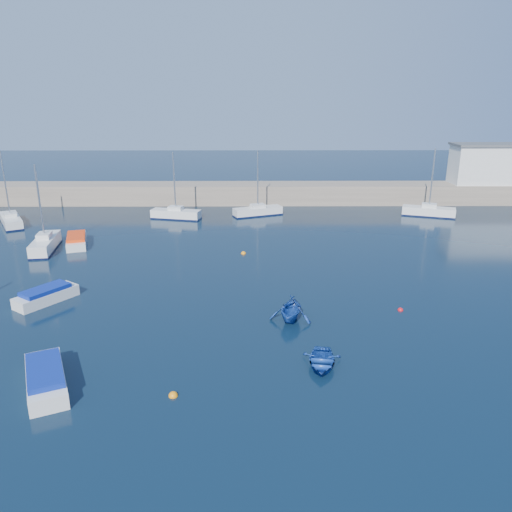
{
  "coord_description": "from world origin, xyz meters",
  "views": [
    {
      "loc": [
        -1.86,
        -20.78,
        14.4
      ],
      "look_at": [
        -1.57,
        17.98,
        1.6
      ],
      "focal_mm": 35.0,
      "sensor_mm": 36.0,
      "label": 1
    }
  ],
  "objects_px": {
    "harbor_office": "(491,165)",
    "motorboat_0": "(46,378)",
    "dinghy_left": "(291,309)",
    "motorboat_2": "(77,240)",
    "sailboat_3": "(45,243)",
    "motorboat_1": "(46,295)",
    "dinghy_center": "(321,361)",
    "sailboat_5": "(176,214)",
    "sailboat_4": "(11,220)",
    "sailboat_6": "(258,211)",
    "sailboat_7": "(429,211)"
  },
  "relations": [
    {
      "from": "dinghy_left",
      "to": "harbor_office",
      "type": "bearing_deg",
      "value": 65.51
    },
    {
      "from": "motorboat_2",
      "to": "harbor_office",
      "type": "bearing_deg",
      "value": 4.68
    },
    {
      "from": "dinghy_center",
      "to": "dinghy_left",
      "type": "distance_m",
      "value": 5.98
    },
    {
      "from": "harbor_office",
      "to": "sailboat_7",
      "type": "relative_size",
      "value": 1.23
    },
    {
      "from": "sailboat_7",
      "to": "motorboat_1",
      "type": "xyz_separation_m",
      "value": [
        -36.24,
        -25.85,
        -0.1
      ]
    },
    {
      "from": "harbor_office",
      "to": "sailboat_3",
      "type": "relative_size",
      "value": 1.23
    },
    {
      "from": "sailboat_4",
      "to": "dinghy_left",
      "type": "height_order",
      "value": "sailboat_4"
    },
    {
      "from": "harbor_office",
      "to": "dinghy_left",
      "type": "bearing_deg",
      "value": -128.57
    },
    {
      "from": "sailboat_4",
      "to": "motorboat_0",
      "type": "distance_m",
      "value": 36.9
    },
    {
      "from": "sailboat_6",
      "to": "sailboat_4",
      "type": "bearing_deg",
      "value": 77.23
    },
    {
      "from": "sailboat_5",
      "to": "sailboat_3",
      "type": "bearing_deg",
      "value": 151.97
    },
    {
      "from": "sailboat_3",
      "to": "sailboat_7",
      "type": "bearing_deg",
      "value": 9.78
    },
    {
      "from": "sailboat_5",
      "to": "sailboat_7",
      "type": "relative_size",
      "value": 0.96
    },
    {
      "from": "dinghy_center",
      "to": "motorboat_0",
      "type": "bearing_deg",
      "value": -163.51
    },
    {
      "from": "sailboat_3",
      "to": "harbor_office",
      "type": "bearing_deg",
      "value": 14.01
    },
    {
      "from": "motorboat_0",
      "to": "dinghy_left",
      "type": "bearing_deg",
      "value": 5.83
    },
    {
      "from": "motorboat_2",
      "to": "dinghy_left",
      "type": "height_order",
      "value": "dinghy_left"
    },
    {
      "from": "sailboat_7",
      "to": "sailboat_4",
      "type": "bearing_deg",
      "value": 113.5
    },
    {
      "from": "sailboat_5",
      "to": "dinghy_left",
      "type": "distance_m",
      "value": 30.24
    },
    {
      "from": "sailboat_5",
      "to": "dinghy_left",
      "type": "bearing_deg",
      "value": -144.66
    },
    {
      "from": "harbor_office",
      "to": "dinghy_center",
      "type": "xyz_separation_m",
      "value": [
        -28.08,
        -42.62,
        -4.79
      ]
    },
    {
      "from": "sailboat_3",
      "to": "sailboat_4",
      "type": "distance_m",
      "value": 12.23
    },
    {
      "from": "harbor_office",
      "to": "motorboat_0",
      "type": "bearing_deg",
      "value": -133.63
    },
    {
      "from": "dinghy_center",
      "to": "sailboat_7",
      "type": "bearing_deg",
      "value": 72.1
    },
    {
      "from": "dinghy_left",
      "to": "motorboat_2",
      "type": "bearing_deg",
      "value": 153.16
    },
    {
      "from": "sailboat_4",
      "to": "motorboat_0",
      "type": "bearing_deg",
      "value": -93.82
    },
    {
      "from": "dinghy_center",
      "to": "dinghy_left",
      "type": "xyz_separation_m",
      "value": [
        -1.26,
        5.82,
        0.53
      ]
    },
    {
      "from": "sailboat_6",
      "to": "harbor_office",
      "type": "bearing_deg",
      "value": -98.55
    },
    {
      "from": "sailboat_6",
      "to": "dinghy_left",
      "type": "bearing_deg",
      "value": 161.95
    },
    {
      "from": "sailboat_4",
      "to": "sailboat_6",
      "type": "distance_m",
      "value": 28.38
    },
    {
      "from": "motorboat_1",
      "to": "dinghy_left",
      "type": "relative_size",
      "value": 1.42
    },
    {
      "from": "sailboat_5",
      "to": "dinghy_left",
      "type": "relative_size",
      "value": 2.44
    },
    {
      "from": "sailboat_4",
      "to": "dinghy_center",
      "type": "height_order",
      "value": "sailboat_4"
    },
    {
      "from": "motorboat_1",
      "to": "sailboat_6",
      "type": "bearing_deg",
      "value": 95.14
    },
    {
      "from": "sailboat_7",
      "to": "dinghy_left",
      "type": "height_order",
      "value": "sailboat_7"
    },
    {
      "from": "dinghy_left",
      "to": "motorboat_0",
      "type": "bearing_deg",
      "value": -135.38
    },
    {
      "from": "sailboat_6",
      "to": "dinghy_left",
      "type": "xyz_separation_m",
      "value": [
        1.87,
        -29.51,
        0.29
      ]
    },
    {
      "from": "motorboat_1",
      "to": "dinghy_center",
      "type": "relative_size",
      "value": 1.5
    },
    {
      "from": "motorboat_0",
      "to": "motorboat_1",
      "type": "distance_m",
      "value": 11.72
    },
    {
      "from": "sailboat_5",
      "to": "dinghy_center",
      "type": "relative_size",
      "value": 2.58
    },
    {
      "from": "sailboat_3",
      "to": "sailboat_7",
      "type": "distance_m",
      "value": 43.3
    },
    {
      "from": "sailboat_6",
      "to": "dinghy_center",
      "type": "xyz_separation_m",
      "value": [
        3.13,
        -35.34,
        -0.24
      ]
    },
    {
      "from": "sailboat_5",
      "to": "motorboat_1",
      "type": "bearing_deg",
      "value": 179.69
    },
    {
      "from": "motorboat_0",
      "to": "motorboat_1",
      "type": "bearing_deg",
      "value": 86.57
    },
    {
      "from": "harbor_office",
      "to": "sailboat_5",
      "type": "xyz_separation_m",
      "value": [
        -40.95,
        -8.88,
        -4.5
      ]
    },
    {
      "from": "harbor_office",
      "to": "motorboat_1",
      "type": "relative_size",
      "value": 2.21
    },
    {
      "from": "sailboat_7",
      "to": "dinghy_left",
      "type": "xyz_separation_m",
      "value": [
        -18.89,
        -29.04,
        0.23
      ]
    },
    {
      "from": "dinghy_left",
      "to": "sailboat_4",
      "type": "bearing_deg",
      "value": 154.04
    },
    {
      "from": "harbor_office",
      "to": "sailboat_3",
      "type": "bearing_deg",
      "value": -157.65
    },
    {
      "from": "sailboat_3",
      "to": "sailboat_5",
      "type": "height_order",
      "value": "sailboat_3"
    }
  ]
}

